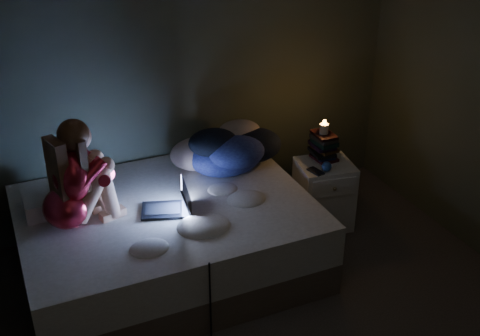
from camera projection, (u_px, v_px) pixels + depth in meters
wall_back at (188, 65)px, 4.81m from camera, size 3.60×0.02×2.60m
bed at (168, 238)px, 4.46m from camera, size 2.05×1.53×0.56m
pillow at (56, 200)px, 4.27m from camera, size 0.44×0.31×0.13m
woman at (62, 178)px, 3.90m from camera, size 0.54×0.43×0.76m
laptop at (165, 196)px, 4.21m from camera, size 0.40×0.34×0.24m
clothes_pile at (225, 147)px, 4.74m from camera, size 0.71×0.60×0.38m
nightstand at (323, 194)px, 5.02m from camera, size 0.48×0.45×0.57m
book_stack at (323, 146)px, 4.91m from camera, size 0.19×0.25×0.23m
candle at (324, 129)px, 4.84m from camera, size 0.07×0.07×0.08m
phone at (319, 172)px, 4.74m from camera, size 0.12×0.16×0.01m
blue_orb at (329, 167)px, 4.75m from camera, size 0.08×0.08×0.08m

